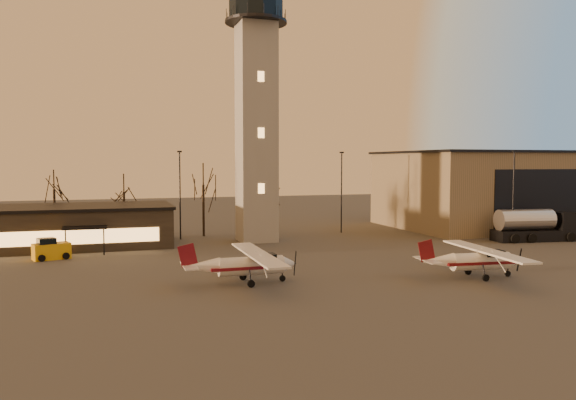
{
  "coord_description": "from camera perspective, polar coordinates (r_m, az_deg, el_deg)",
  "views": [
    {
      "loc": [
        -15.81,
        -30.64,
        8.85
      ],
      "look_at": [
        -1.78,
        13.0,
        5.75
      ],
      "focal_mm": 35.0,
      "sensor_mm": 36.0,
      "label": 1
    }
  ],
  "objects": [
    {
      "name": "light_poles",
      "position": [
        63.85,
        -3.0,
        0.77
      ],
      "size": [
        58.5,
        12.25,
        10.14
      ],
      "color": "black",
      "rests_on": "ground"
    },
    {
      "name": "service_cart",
      "position": [
        55.72,
        -22.96,
        -4.79
      ],
      "size": [
        3.49,
        2.75,
        1.98
      ],
      "rotation": [
        0.0,
        0.0,
        0.32
      ],
      "color": "#E19F0D",
      "rests_on": "ground"
    },
    {
      "name": "fuel_truck",
      "position": [
        69.06,
        23.82,
        -2.64
      ],
      "size": [
        9.96,
        4.18,
        3.59
      ],
      "rotation": [
        0.0,
        0.0,
        -0.13
      ],
      "color": "black",
      "rests_on": "ground"
    },
    {
      "name": "cessna_front",
      "position": [
        45.7,
        19.11,
        -6.16
      ],
      "size": [
        8.95,
        11.29,
        3.1
      ],
      "rotation": [
        0.0,
        0.0,
        -0.11
      ],
      "color": "silver",
      "rests_on": "ground"
    },
    {
      "name": "hangar",
      "position": [
        82.9,
        20.88,
        1.06
      ],
      "size": [
        30.6,
        20.6,
        10.3
      ],
      "color": "#877258",
      "rests_on": "ground"
    },
    {
      "name": "ground",
      "position": [
        35.6,
        9.33,
        -10.58
      ],
      "size": [
        220.0,
        220.0,
        0.0
      ],
      "primitive_type": "plane",
      "color": "#3A3836",
      "rests_on": "ground"
    },
    {
      "name": "control_tower",
      "position": [
        63.11,
        -3.24,
        10.67
      ],
      "size": [
        6.8,
        6.8,
        32.6
      ],
      "color": "gray",
      "rests_on": "ground"
    },
    {
      "name": "tree_row",
      "position": [
        69.89,
        -16.08,
        1.33
      ],
      "size": [
        37.2,
        9.2,
        8.8
      ],
      "color": "black",
      "rests_on": "ground"
    },
    {
      "name": "terminal",
      "position": [
        63.28,
        -23.35,
        -2.52
      ],
      "size": [
        25.4,
        12.2,
        4.3
      ],
      "color": "black",
      "rests_on": "ground"
    },
    {
      "name": "cessna_rear",
      "position": [
        41.32,
        -3.6,
        -6.97
      ],
      "size": [
        9.05,
        11.45,
        3.17
      ],
      "rotation": [
        0.0,
        0.0,
        -0.01
      ],
      "color": "silver",
      "rests_on": "ground"
    }
  ]
}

